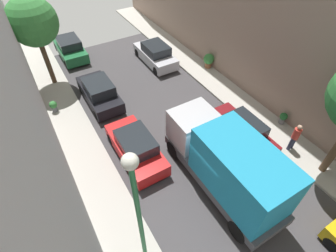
% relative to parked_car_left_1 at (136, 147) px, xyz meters
% --- Properties ---
extents(ground, '(32.00, 32.00, 0.00)m').
position_rel_parked_car_left_1_xyz_m(ground, '(2.70, -3.07, -0.72)').
color(ground, '#423F42').
extents(sidewalk_left, '(2.00, 44.00, 0.15)m').
position_rel_parked_car_left_1_xyz_m(sidewalk_left, '(-2.30, -3.07, -0.64)').
color(sidewalk_left, '#B7B2A8').
rests_on(sidewalk_left, ground).
extents(sidewalk_right, '(2.00, 44.00, 0.15)m').
position_rel_parked_car_left_1_xyz_m(sidewalk_right, '(7.70, -3.07, -0.64)').
color(sidewalk_right, '#B7B2A8').
rests_on(sidewalk_right, ground).
extents(parked_car_left_1, '(1.78, 4.20, 1.57)m').
position_rel_parked_car_left_1_xyz_m(parked_car_left_1, '(0.00, 0.00, 0.00)').
color(parked_car_left_1, red).
rests_on(parked_car_left_1, ground).
extents(parked_car_left_2, '(1.78, 4.20, 1.57)m').
position_rel_parked_car_left_1_xyz_m(parked_car_left_2, '(0.00, 5.36, 0.00)').
color(parked_car_left_2, black).
rests_on(parked_car_left_2, ground).
extents(parked_car_left_3, '(1.78, 4.20, 1.57)m').
position_rel_parked_car_left_1_xyz_m(parked_car_left_3, '(0.00, 12.07, 0.00)').
color(parked_car_left_3, '#1E6638').
rests_on(parked_car_left_3, ground).
extents(parked_car_right_1, '(1.78, 4.20, 1.57)m').
position_rel_parked_car_left_1_xyz_m(parked_car_right_1, '(5.40, -1.91, 0.00)').
color(parked_car_right_1, maroon).
rests_on(parked_car_right_1, ground).
extents(parked_car_right_2, '(1.78, 4.20, 1.57)m').
position_rel_parked_car_left_1_xyz_m(parked_car_right_2, '(5.40, 7.75, 0.00)').
color(parked_car_right_2, silver).
rests_on(parked_car_right_2, ground).
extents(delivery_truck, '(2.26, 6.60, 3.38)m').
position_rel_parked_car_left_1_xyz_m(delivery_truck, '(2.70, -3.72, 1.07)').
color(delivery_truck, '#4C4C51').
rests_on(delivery_truck, ground).
extents(pedestrian, '(0.40, 0.36, 1.72)m').
position_rel_parked_car_left_1_xyz_m(pedestrian, '(7.30, -3.82, 0.35)').
color(pedestrian, '#2D334C').
rests_on(pedestrian, sidewalk_right).
extents(street_tree_0, '(2.97, 2.97, 5.80)m').
position_rel_parked_car_left_1_xyz_m(street_tree_0, '(-2.13, 8.94, 3.71)').
color(street_tree_0, brown).
rests_on(street_tree_0, sidewalk_left).
extents(potted_plant_3, '(0.78, 0.78, 1.07)m').
position_rel_parked_car_left_1_xyz_m(potted_plant_3, '(8.40, 4.95, 0.03)').
color(potted_plant_3, brown).
rests_on(potted_plant_3, sidewalk_right).
extents(potted_plant_4, '(0.44, 0.44, 0.72)m').
position_rel_parked_car_left_1_xyz_m(potted_plant_4, '(8.45, -2.20, -0.16)').
color(potted_plant_4, slate).
rests_on(potted_plant_4, sidewalk_right).
extents(potted_plant_5, '(0.46, 0.46, 0.73)m').
position_rel_parked_car_left_1_xyz_m(potted_plant_5, '(-2.85, 5.75, -0.16)').
color(potted_plant_5, slate).
rests_on(potted_plant_5, sidewalk_left).
extents(lamp_post, '(0.44, 0.44, 6.15)m').
position_rel_parked_car_left_1_xyz_m(lamp_post, '(-1.90, -4.69, 3.42)').
color(lamp_post, '#26723F').
rests_on(lamp_post, sidewalk_left).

